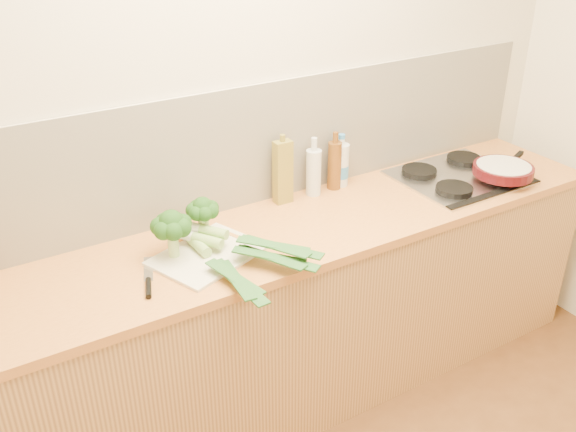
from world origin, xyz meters
The scene contains 15 objects.
room_shell centered at (0.00, 1.49, 1.17)m, with size 3.50×3.50×3.50m.
counter centered at (0.00, 1.20, 0.45)m, with size 3.20×0.62×0.90m.
gas_hob centered at (1.02, 1.20, 0.91)m, with size 0.58×0.50×0.04m.
chopping_board centered at (-0.34, 1.17, 0.91)m, with size 0.40×0.30×0.01m, color beige.
broccoli_left centered at (-0.45, 1.22, 1.04)m, with size 0.16×0.16×0.19m.
broccoli_right centered at (-0.30, 1.29, 1.04)m, with size 0.13×0.13×0.18m.
leek_front centered at (-0.35, 1.13, 0.94)m, with size 0.11×0.66×0.04m.
leek_mid centered at (-0.28, 1.12, 0.95)m, with size 0.38×0.56×0.04m.
leek_back centered at (-0.24, 1.14, 0.97)m, with size 0.38×0.53×0.04m.
chefs_knife centered at (-0.60, 1.10, 0.91)m, with size 0.12×0.28×0.02m.
skillet centered at (1.17, 1.06, 0.96)m, with size 0.40×0.28×0.05m.
oil_tin centered at (0.15, 1.43, 1.05)m, with size 0.08×0.05×0.32m.
glass_bottle centered at (0.32, 1.42, 1.01)m, with size 0.07×0.07×0.28m.
amber_bottle centered at (0.43, 1.43, 1.02)m, with size 0.06×0.06×0.28m.
water_bottle centered at (0.48, 1.44, 1.00)m, with size 0.08×0.08×0.23m.
Camera 1 is at (-1.18, -0.80, 2.19)m, focal length 40.00 mm.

